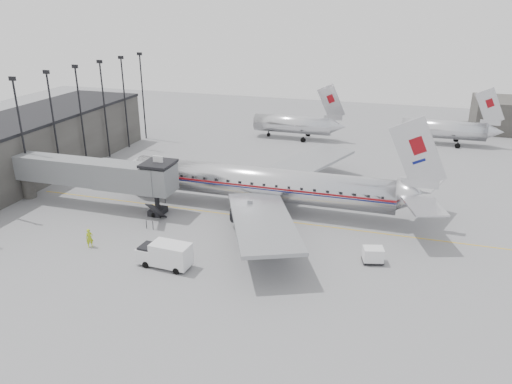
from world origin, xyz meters
TOP-DOWN VIEW (x-y plane):
  - ground at (0.00, 0.00)m, footprint 160.00×160.00m
  - terminal at (-34.00, 10.00)m, footprint 12.00×46.00m
  - apron_line at (3.00, 6.00)m, footprint 60.00×0.15m
  - jet_bridge at (-16.66, 3.67)m, footprint 21.00×6.20m
  - floodlight_masts at (-27.50, 13.00)m, footprint 0.90×42.25m
  - distant_aircraft_near at (-1.79, 42.00)m, footprint 16.39×3.20m
  - distant_aircraft_mid at (24.21, 46.00)m, footprint 16.39×3.20m
  - airliner at (2.50, 9.00)m, footprint 39.95×37.05m
  - service_van at (-2.80, -7.35)m, footprint 5.34×2.35m
  - baggage_cart_navy at (6.00, 2.00)m, footprint 2.23×1.78m
  - baggage_cart_white at (16.02, -0.80)m, footprint 2.30×1.96m
  - ramp_worker at (-12.00, -6.00)m, footprint 0.84×0.84m

SIDE VIEW (x-z plane):
  - ground at x=0.00m, z-range 0.00..0.00m
  - apron_line at x=3.00m, z-range 0.00..0.01m
  - baggage_cart_white at x=16.02m, z-range 0.05..1.61m
  - baggage_cart_navy at x=6.00m, z-range 0.05..1.69m
  - ramp_worker at x=-12.00m, z-range 0.00..1.97m
  - service_van at x=-2.80m, z-range 0.06..2.52m
  - distant_aircraft_near at x=-1.79m, z-range -2.40..7.86m
  - distant_aircraft_mid at x=24.21m, z-range -2.40..7.86m
  - airliner at x=2.50m, z-range -3.14..9.50m
  - terminal at x=-34.00m, z-range 0.00..8.00m
  - jet_bridge at x=-16.66m, z-range 0.63..7.73m
  - floodlight_masts at x=-27.50m, z-range 0.74..15.99m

